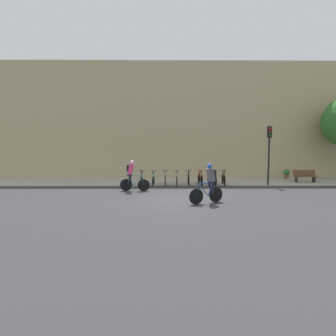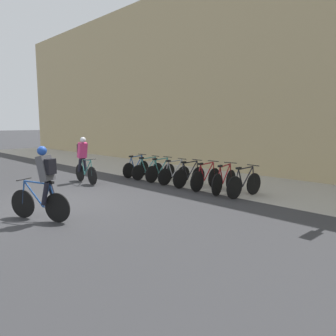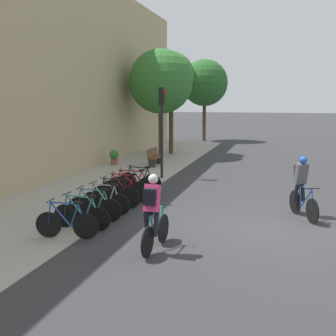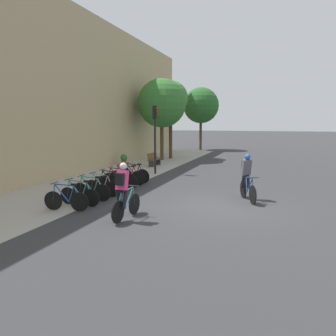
{
  "view_description": "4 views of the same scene",
  "coord_description": "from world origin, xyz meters",
  "px_view_note": "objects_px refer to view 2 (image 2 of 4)",
  "views": [
    {
      "loc": [
        -0.61,
        -12.51,
        2.52
      ],
      "look_at": [
        -0.49,
        1.23,
        1.43
      ],
      "focal_mm": 28.0,
      "sensor_mm": 36.0,
      "label": 1
    },
    {
      "loc": [
        8.86,
        -4.02,
        2.33
      ],
      "look_at": [
        1.5,
        3.14,
        0.91
      ],
      "focal_mm": 35.0,
      "sensor_mm": 36.0,
      "label": 2
    },
    {
      "loc": [
        -11.21,
        -0.26,
        3.41
      ],
      "look_at": [
        0.37,
        2.94,
        1.44
      ],
      "focal_mm": 45.0,
      "sensor_mm": 36.0,
      "label": 3
    },
    {
      "loc": [
        -11.34,
        -1.96,
        3.0
      ],
      "look_at": [
        1.11,
        2.3,
        1.14
      ],
      "focal_mm": 35.0,
      "sensor_mm": 36.0,
      "label": 4
    }
  ],
  "objects_px": {
    "cyclist_pink": "(83,159)",
    "parked_bike_3": "(174,174)",
    "parked_bike_1": "(148,170)",
    "parked_bike_5": "(206,178)",
    "parked_bike_7": "(244,184)",
    "parked_bike_2": "(160,171)",
    "parked_bike_6": "(224,181)",
    "cyclist_grey": "(44,182)",
    "parked_bike_4": "(189,176)",
    "parked_bike_0": "(136,168)"
  },
  "relations": [
    {
      "from": "cyclist_pink",
      "to": "parked_bike_7",
      "type": "height_order",
      "value": "cyclist_pink"
    },
    {
      "from": "cyclist_pink",
      "to": "parked_bike_7",
      "type": "bearing_deg",
      "value": 21.93
    },
    {
      "from": "parked_bike_0",
      "to": "parked_bike_5",
      "type": "xyz_separation_m",
      "value": [
        3.91,
        0.0,
        0.02
      ]
    },
    {
      "from": "parked_bike_0",
      "to": "parked_bike_3",
      "type": "xyz_separation_m",
      "value": [
        2.34,
        -0.0,
        -0.0
      ]
    },
    {
      "from": "cyclist_pink",
      "to": "parked_bike_5",
      "type": "height_order",
      "value": "cyclist_pink"
    },
    {
      "from": "parked_bike_1",
      "to": "parked_bike_5",
      "type": "bearing_deg",
      "value": 0.03
    },
    {
      "from": "cyclist_pink",
      "to": "cyclist_grey",
      "type": "distance_m",
      "value": 5.12
    },
    {
      "from": "parked_bike_6",
      "to": "parked_bike_7",
      "type": "bearing_deg",
      "value": 0.04
    },
    {
      "from": "cyclist_grey",
      "to": "parked_bike_3",
      "type": "bearing_deg",
      "value": 102.43
    },
    {
      "from": "cyclist_pink",
      "to": "parked_bike_0",
      "type": "bearing_deg",
      "value": 81.67
    },
    {
      "from": "cyclist_grey",
      "to": "parked_bike_6",
      "type": "xyz_separation_m",
      "value": [
        1.11,
        5.63,
        -0.53
      ]
    },
    {
      "from": "parked_bike_4",
      "to": "parked_bike_5",
      "type": "distance_m",
      "value": 0.78
    },
    {
      "from": "cyclist_pink",
      "to": "parked_bike_3",
      "type": "distance_m",
      "value": 3.6
    },
    {
      "from": "parked_bike_5",
      "to": "parked_bike_6",
      "type": "distance_m",
      "value": 0.78
    },
    {
      "from": "parked_bike_2",
      "to": "parked_bike_6",
      "type": "height_order",
      "value": "parked_bike_6"
    },
    {
      "from": "parked_bike_1",
      "to": "parked_bike_3",
      "type": "distance_m",
      "value": 1.56
    },
    {
      "from": "cyclist_grey",
      "to": "parked_bike_0",
      "type": "bearing_deg",
      "value": 122.48
    },
    {
      "from": "parked_bike_1",
      "to": "parked_bike_4",
      "type": "relative_size",
      "value": 1.0
    },
    {
      "from": "cyclist_pink",
      "to": "parked_bike_0",
      "type": "relative_size",
      "value": 1.12
    },
    {
      "from": "cyclist_grey",
      "to": "cyclist_pink",
      "type": "bearing_deg",
      "value": 140.04
    },
    {
      "from": "cyclist_grey",
      "to": "parked_bike_4",
      "type": "xyz_separation_m",
      "value": [
        -0.46,
        5.63,
        -0.54
      ]
    },
    {
      "from": "parked_bike_0",
      "to": "parked_bike_4",
      "type": "height_order",
      "value": "parked_bike_4"
    },
    {
      "from": "parked_bike_6",
      "to": "parked_bike_2",
      "type": "bearing_deg",
      "value": 180.0
    },
    {
      "from": "parked_bike_4",
      "to": "parked_bike_5",
      "type": "relative_size",
      "value": 0.96
    },
    {
      "from": "parked_bike_0",
      "to": "parked_bike_5",
      "type": "relative_size",
      "value": 0.93
    },
    {
      "from": "parked_bike_1",
      "to": "parked_bike_6",
      "type": "height_order",
      "value": "parked_bike_6"
    },
    {
      "from": "cyclist_grey",
      "to": "parked_bike_7",
      "type": "distance_m",
      "value": 5.96
    },
    {
      "from": "parked_bike_0",
      "to": "parked_bike_1",
      "type": "height_order",
      "value": "parked_bike_0"
    },
    {
      "from": "cyclist_grey",
      "to": "parked_bike_2",
      "type": "distance_m",
      "value": 6.0
    },
    {
      "from": "cyclist_grey",
      "to": "parked_bike_4",
      "type": "height_order",
      "value": "cyclist_grey"
    },
    {
      "from": "parked_bike_1",
      "to": "parked_bike_5",
      "type": "xyz_separation_m",
      "value": [
        3.12,
        0.0,
        0.03
      ]
    },
    {
      "from": "parked_bike_1",
      "to": "parked_bike_3",
      "type": "relative_size",
      "value": 1.04
    },
    {
      "from": "parked_bike_5",
      "to": "parked_bike_1",
      "type": "bearing_deg",
      "value": -179.97
    },
    {
      "from": "cyclist_grey",
      "to": "parked_bike_1",
      "type": "bearing_deg",
      "value": 116.47
    },
    {
      "from": "cyclist_grey",
      "to": "parked_bike_4",
      "type": "bearing_deg",
      "value": 94.66
    },
    {
      "from": "parked_bike_4",
      "to": "parked_bike_6",
      "type": "distance_m",
      "value": 1.56
    },
    {
      "from": "cyclist_grey",
      "to": "parked_bike_5",
      "type": "height_order",
      "value": "cyclist_grey"
    },
    {
      "from": "parked_bike_1",
      "to": "parked_bike_7",
      "type": "distance_m",
      "value": 4.69
    },
    {
      "from": "parked_bike_0",
      "to": "parked_bike_6",
      "type": "height_order",
      "value": "parked_bike_6"
    },
    {
      "from": "cyclist_pink",
      "to": "parked_bike_7",
      "type": "distance_m",
      "value": 6.29
    },
    {
      "from": "parked_bike_1",
      "to": "parked_bike_2",
      "type": "height_order",
      "value": "parked_bike_2"
    },
    {
      "from": "parked_bike_6",
      "to": "parked_bike_7",
      "type": "distance_m",
      "value": 0.78
    },
    {
      "from": "parked_bike_0",
      "to": "parked_bike_3",
      "type": "bearing_deg",
      "value": -0.01
    },
    {
      "from": "parked_bike_2",
      "to": "parked_bike_3",
      "type": "bearing_deg",
      "value": -0.01
    },
    {
      "from": "parked_bike_1",
      "to": "parked_bike_2",
      "type": "distance_m",
      "value": 0.78
    },
    {
      "from": "parked_bike_4",
      "to": "parked_bike_5",
      "type": "bearing_deg",
      "value": -0.0
    },
    {
      "from": "parked_bike_3",
      "to": "parked_bike_7",
      "type": "relative_size",
      "value": 0.94
    },
    {
      "from": "parked_bike_1",
      "to": "parked_bike_5",
      "type": "relative_size",
      "value": 0.96
    },
    {
      "from": "parked_bike_3",
      "to": "parked_bike_6",
      "type": "relative_size",
      "value": 0.92
    },
    {
      "from": "parked_bike_2",
      "to": "cyclist_pink",
      "type": "bearing_deg",
      "value": -129.16
    }
  ]
}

